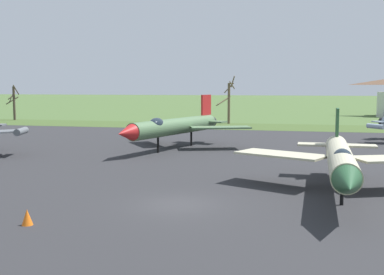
{
  "coord_description": "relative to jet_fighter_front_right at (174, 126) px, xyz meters",
  "views": [
    {
      "loc": [
        6.13,
        -23.08,
        6.02
      ],
      "look_at": [
        -2.93,
        15.56,
        1.77
      ],
      "focal_mm": 44.89,
      "sensor_mm": 36.0,
      "label": 1
    }
  ],
  "objects": [
    {
      "name": "ground_plane",
      "position": [
        5.87,
        -20.49,
        -2.27
      ],
      "size": [
        600.0,
        600.0,
        0.0
      ],
      "primitive_type": "plane",
      "color": "#425B2D"
    },
    {
      "name": "asphalt_apron",
      "position": [
        5.87,
        -4.68,
        -2.24
      ],
      "size": [
        108.37,
        52.69,
        0.05
      ],
      "primitive_type": "cube",
      "color": "#28282B",
      "rests_on": "ground"
    },
    {
      "name": "grass_verge_strip",
      "position": [
        5.87,
        27.66,
        -2.24
      ],
      "size": [
        168.37,
        12.0,
        0.06
      ],
      "primitive_type": "cube",
      "color": "#3C5225",
      "rests_on": "ground"
    },
    {
      "name": "jet_fighter_front_right",
      "position": [
        0.0,
        0.0,
        0.0
      ],
      "size": [
        12.44,
        15.67,
        5.14
      ],
      "color": "#4C6B47",
      "rests_on": "ground"
    },
    {
      "name": "jet_fighter_rear_center",
      "position": [
        13.99,
        -16.44,
        -0.22
      ],
      "size": [
        12.5,
        15.1,
        4.57
      ],
      "color": "#B7B293",
      "rests_on": "ground"
    },
    {
      "name": "bare_tree_far_left",
      "position": [
        -38.15,
        32.02,
        0.96
      ],
      "size": [
        2.45,
        2.43,
        6.28
      ],
      "color": "#42382D",
      "rests_on": "ground"
    },
    {
      "name": "bare_tree_left_of_center",
      "position": [
        0.17,
        32.51,
        1.41
      ],
      "size": [
        3.1,
        3.03,
        7.69
      ],
      "color": "brown",
      "rests_on": "ground"
    },
    {
      "name": "traffic_cone",
      "position": [
        0.45,
        -25.53,
        -1.9
      ],
      "size": [
        0.52,
        0.52,
        0.75
      ],
      "primitive_type": "cone",
      "color": "orange",
      "rests_on": "ground"
    }
  ]
}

